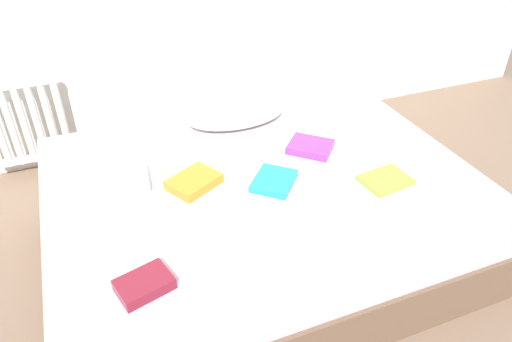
{
  "coord_description": "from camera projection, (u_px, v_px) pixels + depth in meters",
  "views": [
    {
      "loc": [
        -0.7,
        -1.71,
        1.78
      ],
      "look_at": [
        0.0,
        0.05,
        0.48
      ],
      "focal_mm": 33.22,
      "sensor_mm": 36.0,
      "label": 1
    }
  ],
  "objects": [
    {
      "name": "textbook_lime",
      "position": [
        385.0,
        180.0,
        2.19
      ],
      "size": [
        0.24,
        0.19,
        0.02
      ],
      "primitive_type": "cube",
      "rotation": [
        0.0,
        0.0,
        0.13
      ],
      "color": "#8CC638",
      "rests_on": "bed"
    },
    {
      "name": "bed",
      "position": [
        260.0,
        214.0,
        2.39
      ],
      "size": [
        2.0,
        1.5,
        0.5
      ],
      "color": "brown",
      "rests_on": "ground"
    },
    {
      "name": "radiator",
      "position": [
        24.0,
        123.0,
        2.91
      ],
      "size": [
        0.49,
        0.04,
        0.55
      ],
      "color": "white",
      "rests_on": "ground"
    },
    {
      "name": "textbook_teal",
      "position": [
        274.0,
        181.0,
        2.17
      ],
      "size": [
        0.27,
        0.27,
        0.03
      ],
      "primitive_type": "cube",
      "rotation": [
        0.0,
        0.0,
        0.84
      ],
      "color": "teal",
      "rests_on": "bed"
    },
    {
      "name": "textbook_purple",
      "position": [
        310.0,
        147.0,
        2.41
      ],
      "size": [
        0.28,
        0.27,
        0.04
      ],
      "primitive_type": "cube",
      "rotation": [
        0.0,
        0.0,
        -0.75
      ],
      "color": "purple",
      "rests_on": "bed"
    },
    {
      "name": "ground_plane",
      "position": [
        259.0,
        250.0,
        2.53
      ],
      "size": [
        8.0,
        8.0,
        0.0
      ],
      "primitive_type": "plane",
      "color": "#7F6651"
    },
    {
      "name": "textbook_orange",
      "position": [
        194.0,
        182.0,
        2.15
      ],
      "size": [
        0.27,
        0.25,
        0.05
      ],
      "primitive_type": "cube",
      "rotation": [
        0.0,
        0.0,
        0.49
      ],
      "color": "orange",
      "rests_on": "bed"
    },
    {
      "name": "textbook_maroon",
      "position": [
        144.0,
        284.0,
        1.65
      ],
      "size": [
        0.21,
        0.18,
        0.05
      ],
      "primitive_type": "cube",
      "rotation": [
        0.0,
        0.0,
        0.27
      ],
      "color": "maroon",
      "rests_on": "bed"
    },
    {
      "name": "textbook_white",
      "position": [
        128.0,
        181.0,
        2.16
      ],
      "size": [
        0.2,
        0.2,
        0.05
      ],
      "primitive_type": "cube",
      "rotation": [
        0.0,
        0.0,
        -0.1
      ],
      "color": "white",
      "rests_on": "bed"
    },
    {
      "name": "pillow",
      "position": [
        236.0,
        113.0,
        2.64
      ],
      "size": [
        0.56,
        0.32,
        0.11
      ],
      "primitive_type": "ellipsoid",
      "color": "white",
      "rests_on": "bed"
    }
  ]
}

